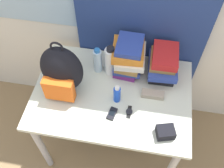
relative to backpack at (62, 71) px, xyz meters
The scene contains 11 objects.
desk 0.42m from the backpack, ahead, with size 1.06×0.74×0.74m.
backpack is the anchor object (origin of this frame).
book_stack_left 0.46m from the backpack, 30.93° to the left, with size 0.23×0.28×0.26m.
book_stack_center 0.68m from the backpack, 20.44° to the left, with size 0.21×0.28×0.22m.
water_bottle 0.28m from the backpack, 46.06° to the left, with size 0.06×0.06×0.21m.
sports_bottle 0.34m from the backpack, 34.77° to the left, with size 0.08×0.08×0.24m.
sunscreen_bottle 0.38m from the backpack, ahead, with size 0.05×0.05×0.15m.
cell_phone 0.42m from the backpack, 23.04° to the right, with size 0.06×0.10×0.02m.
sunglasses_case 0.61m from the backpack, ahead, with size 0.15×0.06×0.04m.
camera_pouch 0.74m from the backpack, 18.56° to the right, with size 0.13×0.11×0.06m.
wristwatch 0.50m from the backpack, 14.13° to the right, with size 0.04×0.09×0.01m.
Camera 1 is at (0.17, -0.60, 2.20)m, focal length 42.00 mm.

